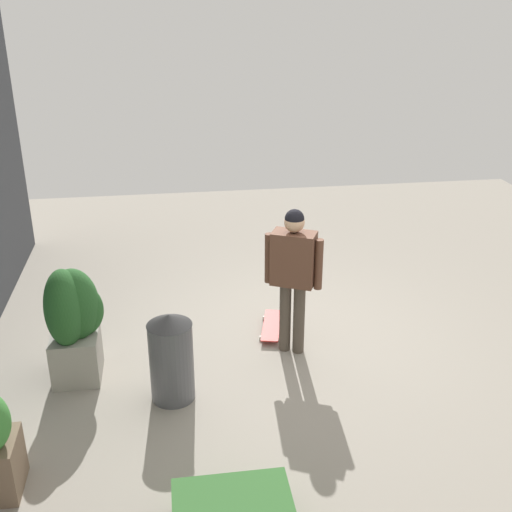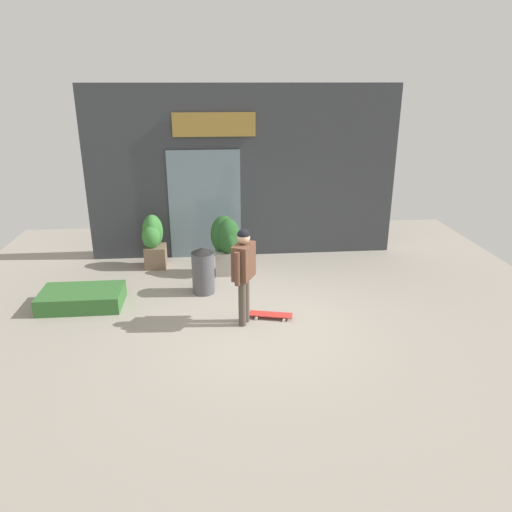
% 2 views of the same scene
% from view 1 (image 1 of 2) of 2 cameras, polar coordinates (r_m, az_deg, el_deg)
% --- Properties ---
extents(ground_plane, '(12.00, 12.00, 0.00)m').
position_cam_1_polar(ground_plane, '(7.50, 2.21, -7.58)').
color(ground_plane, gray).
extents(skateboarder, '(0.44, 0.59, 1.70)m').
position_cam_1_polar(skateboarder, '(6.82, 3.40, -0.97)').
color(skateboarder, '#4C4238').
rests_on(skateboarder, ground_plane).
extents(skateboard, '(0.79, 0.38, 0.08)m').
position_cam_1_polar(skateboard, '(7.66, 1.42, -6.33)').
color(skateboard, red).
rests_on(skateboard, ground_plane).
extents(planter_box_right, '(0.64, 0.57, 1.28)m').
position_cam_1_polar(planter_box_right, '(6.75, -16.32, -5.39)').
color(planter_box_right, gray).
rests_on(planter_box_right, ground_plane).
extents(trash_bin, '(0.45, 0.45, 0.94)m').
position_cam_1_polar(trash_bin, '(6.34, -7.70, -9.05)').
color(trash_bin, '#4C4C51').
rests_on(trash_bin, ground_plane).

